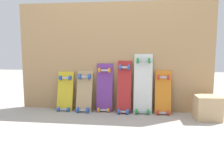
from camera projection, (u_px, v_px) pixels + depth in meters
The scene contains 9 objects.
ground_plane at pixel (113, 111), 3.29m from camera, with size 12.00×12.00×0.00m, color #9E9991.
plywood_wall_panel at pixel (114, 57), 3.26m from camera, with size 2.55×0.04×1.42m, color tan.
skateboard_yellow at pixel (65, 94), 3.31m from camera, with size 0.21×0.20×0.58m.
skateboard_natural at pixel (84, 94), 3.26m from camera, with size 0.21×0.24×0.60m.
skateboard_purple at pixel (104, 90), 3.25m from camera, with size 0.21×0.17×0.69m.
skateboard_red at pixel (124, 89), 3.18m from camera, with size 0.18×0.23×0.73m.
skateboard_white at pixel (143, 86), 3.15m from camera, with size 0.23×0.21×0.82m.
skateboard_orange at pixel (163, 95), 3.13m from camera, with size 0.20×0.21×0.61m.
wooden_crate at pixel (207, 108), 2.88m from camera, with size 0.28×0.28×0.28m, color tan.
Camera 1 is at (0.44, -3.18, 0.82)m, focal length 39.74 mm.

